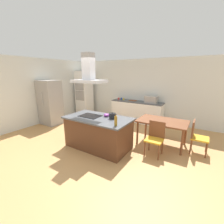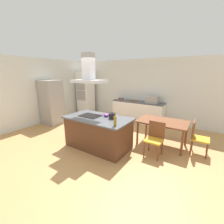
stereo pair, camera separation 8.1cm
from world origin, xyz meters
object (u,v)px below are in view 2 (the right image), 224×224
Objects in this scene: mixing_bowl at (106,115)px; countertop_microwave at (152,100)px; range_hood at (89,73)px; chair_facing_island at (155,136)px; tea_kettle at (112,116)px; refrigerator at (52,102)px; olive_oil_bottle at (115,121)px; coffee_mug_red at (120,99)px; cooktop at (90,116)px; coffee_mug_blue at (123,99)px; dining_table at (163,124)px; coffee_mug_yellow at (125,99)px; cutting_board at (134,101)px; chair_at_right_end at (197,136)px; wall_oven_stack at (86,93)px.

countertop_microwave is at bearing 80.72° from mixing_bowl.
chair_facing_island is at bearing 15.01° from range_hood.
tea_kettle is 0.13× the size of refrigerator.
coffee_mug_red is at bearing 118.47° from olive_oil_bottle.
olive_oil_bottle is at bearing -17.50° from cooktop.
coffee_mug_blue reaches higher than dining_table.
refrigerator reaches higher than olive_oil_bottle.
coffee_mug_blue is at bearing 163.56° from coffee_mug_yellow.
chair_facing_island is (1.77, -2.45, -0.40)m from cutting_board.
chair_at_right_end is (3.11, -1.71, -0.44)m from coffee_mug_yellow.
olive_oil_bottle is at bearing -63.60° from coffee_mug_blue.
chair_at_right_end is at bearing 26.74° from tea_kettle.
coffee_mug_red reaches higher than dining_table.
dining_table is (4.49, 0.50, -0.24)m from refrigerator.
tea_kettle is at bearing -137.39° from dining_table.
dining_table is at bearing -62.09° from countertop_microwave.
countertop_microwave is 2.63m from chair_facing_island.
countertop_microwave reaches higher than cooktop.
chair_facing_island is (2.44, -2.35, -0.44)m from coffee_mug_red.
cooktop is at bearing -169.56° from tea_kettle.
refrigerator is at bearing -139.94° from cutting_board.
cutting_board is at bearing 176.64° from countertop_microwave.
countertop_microwave is 1.53m from coffee_mug_red.
cutting_board is (0.02, 2.93, 0.00)m from cooktop.
wall_oven_stack is at bearing -174.67° from coffee_mug_red.
countertop_microwave is 0.36× the size of dining_table.
coffee_mug_yellow is (-1.28, -0.03, -0.09)m from countertop_microwave.
mixing_bowl is at bearing 25.13° from range_hood.
cooktop reaches higher than chair_at_right_end.
wall_oven_stack is 4.67m from dining_table.
chair_facing_island is at bearing 17.72° from tea_kettle.
cooktop is 2.94m from coffee_mug_blue.
countertop_microwave is 3.19m from range_hood.
tea_kettle is 2.76m from countertop_microwave.
mixing_bowl is 0.12× the size of dining_table.
refrigerator is (-3.57, -2.23, -0.13)m from countertop_microwave.
mixing_bowl is at bearing -70.10° from coffee_mug_blue.
tea_kettle is 2.56× the size of coffee_mug_blue.
coffee_mug_red and coffee_mug_yellow have the same top height.
coffee_mug_yellow is (0.13, -0.04, 0.00)m from coffee_mug_blue.
coffee_mug_blue is at bearing 100.66° from range_hood.
chair_at_right_end reaches higher than dining_table.
olive_oil_bottle is at bearing -39.02° from wall_oven_stack.
cooktop is 2.93m from cutting_board.
cutting_board is at bearing 6.15° from wall_oven_stack.
chair_facing_island reaches higher than dining_table.
olive_oil_bottle is 0.32× the size of chair_facing_island.
coffee_mug_red is 0.06× the size of dining_table.
range_hood is (0.66, -2.83, 1.16)m from coffee_mug_red.
chair_facing_island is at bearing -46.00° from coffee_mug_blue.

